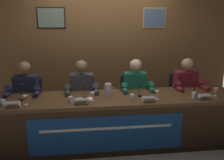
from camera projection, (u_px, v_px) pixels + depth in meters
ground_plane at (112, 143)px, 3.61m from camera, size 12.00×12.00×0.00m
wall_back_panelled at (104, 47)px, 4.53m from camera, size 4.95×0.14×2.60m
conference_table at (113, 115)px, 3.37m from camera, size 3.75×0.77×0.74m
chair_far_left at (30, 106)px, 3.90m from camera, size 0.44×0.45×0.89m
panelist_far_left at (25, 94)px, 3.64m from camera, size 0.51×0.48×1.22m
nameplate_far_left at (13, 105)px, 3.00m from camera, size 0.18×0.06×0.08m
juice_glass_far_left at (25, 98)px, 3.10m from camera, size 0.06×0.06×0.12m
water_cup_far_left at (3, 103)px, 3.07m from camera, size 0.06×0.06×0.08m
microphone_far_left at (21, 95)px, 3.27m from camera, size 0.06×0.17×0.22m
chair_center_left at (83, 104)px, 4.00m from camera, size 0.44×0.45×0.89m
panelist_center_left at (82, 92)px, 3.74m from camera, size 0.51×0.48×1.22m
nameplate_center_left at (81, 101)px, 3.11m from camera, size 0.19×0.06×0.08m
juice_glass_center_left at (93, 95)px, 3.24m from camera, size 0.06×0.06×0.12m
water_cup_center_left at (71, 100)px, 3.18m from camera, size 0.06×0.06×0.08m
microphone_center_left at (85, 93)px, 3.37m from camera, size 0.06×0.17×0.22m
chair_center_right at (133, 102)px, 4.10m from camera, size 0.44×0.45×0.89m
panelist_center_right at (136, 90)px, 3.84m from camera, size 0.51×0.48×1.22m
nameplate_center_right at (149, 99)px, 3.19m from camera, size 0.18×0.06×0.08m
juice_glass_center_right at (157, 93)px, 3.30m from camera, size 0.06×0.06×0.12m
water_cup_center_right at (132, 98)px, 3.27m from camera, size 0.06×0.06×0.08m
microphone_center_right at (139, 91)px, 3.47m from camera, size 0.06×0.17×0.22m
chair_far_right at (181, 100)px, 4.19m from camera, size 0.44×0.45×0.89m
panelist_far_right at (187, 89)px, 3.93m from camera, size 0.51×0.48×1.22m
nameplate_far_right at (205, 97)px, 3.29m from camera, size 0.18×0.06×0.08m
juice_glass_far_right at (216, 90)px, 3.44m from camera, size 0.06×0.06×0.12m
water_cup_far_right at (194, 95)px, 3.36m from camera, size 0.06×0.06×0.08m
microphone_far_right at (196, 90)px, 3.51m from camera, size 0.06×0.17×0.22m
water_pitcher_central at (108, 90)px, 3.43m from camera, size 0.15×0.10×0.21m
document_stack_center_left at (85, 99)px, 3.30m from camera, size 0.22×0.17×0.01m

